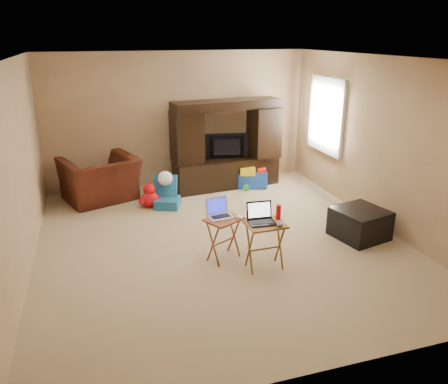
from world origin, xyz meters
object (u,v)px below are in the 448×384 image
object	(u,v)px
recliner	(100,179)
laptop_left	(221,209)
tray_table_right	(265,246)
tray_table_left	(224,239)
plush_toy	(150,195)
mouse_right	(280,224)
ottoman	(360,223)
mouse_left	(239,217)
child_rocker	(167,192)
entertainment_center	(226,145)
laptop_right	(262,214)
push_toy	(252,177)
water_bottle	(278,212)
television	(227,147)

from	to	relation	value
recliner	laptop_left	distance (m)	3.03
tray_table_right	laptop_left	distance (m)	0.72
tray_table_right	tray_table_left	bearing A→B (deg)	136.84
plush_toy	mouse_right	world-z (taller)	mouse_right
plush_toy	ottoman	bearing A→B (deg)	-37.04
mouse_left	recliner	bearing A→B (deg)	120.44
recliner	mouse_left	world-z (taller)	recliner
child_rocker	plush_toy	distance (m)	0.30
mouse_right	ottoman	bearing A→B (deg)	19.65
entertainment_center	recliner	xyz separation A→B (m)	(-2.33, -0.05, -0.44)
mouse_left	laptop_right	bearing A→B (deg)	-55.35
recliner	tray_table_right	world-z (taller)	recliner
push_toy	laptop_left	world-z (taller)	laptop_left
entertainment_center	laptop_right	xyz separation A→B (m)	(-0.51, -3.10, -0.10)
plush_toy	water_bottle	distance (m)	2.77
television	child_rocker	size ratio (longest dim) A/B	1.57
television	mouse_left	distance (m)	2.86
tray_table_right	laptop_right	distance (m)	0.43
laptop_left	water_bottle	bearing A→B (deg)	-35.71
tray_table_left	laptop_left	size ratio (longest dim) A/B	1.91
recliner	tray_table_right	distance (m)	3.59
recliner	plush_toy	bearing A→B (deg)	122.98
tray_table_left	tray_table_right	distance (m)	0.56
child_rocker	push_toy	size ratio (longest dim) A/B	0.94
tray_table_left	mouse_left	bearing A→B (deg)	-48.75
tray_table_right	entertainment_center	bearing A→B (deg)	79.99
child_rocker	mouse_right	size ratio (longest dim) A/B	4.32
entertainment_center	ottoman	bearing A→B (deg)	-72.60
entertainment_center	push_toy	xyz separation A→B (m)	(0.46, -0.19, -0.61)
recliner	laptop_right	world-z (taller)	laptop_right
entertainment_center	recliner	world-z (taller)	entertainment_center
entertainment_center	ottoman	world-z (taller)	entertainment_center
entertainment_center	water_bottle	xyz separation A→B (m)	(-0.27, -3.04, -0.12)
laptop_left	mouse_right	distance (m)	0.78
recliner	push_toy	size ratio (longest dim) A/B	2.10
push_toy	laptop_left	xyz separation A→B (m)	(-1.38, -2.52, 0.48)
push_toy	mouse_left	distance (m)	2.89
ottoman	tray_table_left	distance (m)	2.07
mouse_left	ottoman	bearing A→B (deg)	3.53
child_rocker	laptop_right	bearing A→B (deg)	-51.14
push_toy	tray_table_right	size ratio (longest dim) A/B	0.93
child_rocker	tray_table_right	bearing A→B (deg)	-50.41
entertainment_center	television	xyz separation A→B (m)	(0.00, -0.04, -0.03)
plush_toy	laptop_right	xyz separation A→B (m)	(1.05, -2.46, 0.51)
plush_toy	water_bottle	bearing A→B (deg)	-61.81
tray_table_right	mouse_right	bearing A→B (deg)	-44.15
television	child_rocker	world-z (taller)	television
mouse_right	water_bottle	distance (m)	0.22
plush_toy	tray_table_left	world-z (taller)	tray_table_left
television	laptop_right	xyz separation A→B (m)	(-0.51, -3.05, -0.06)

